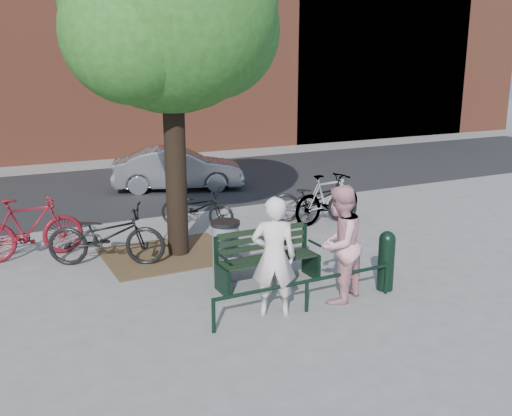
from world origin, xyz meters
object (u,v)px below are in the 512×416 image
person_left (274,257)px  litter_bin (226,250)px  park_bench (266,256)px  parked_car (178,169)px  bollard (386,259)px  person_right (339,244)px  bicycle_c (197,208)px

person_left → litter_bin: bearing=-63.6°
park_bench → parked_car: parked_car is taller
bollard → parked_car: parked_car is taller
person_right → person_left: bearing=-27.0°
bicycle_c → parked_car: parked_car is taller
person_right → bicycle_c: 4.82m
bollard → parked_car: bearing=93.0°
person_right → litter_bin: bearing=-81.8°
parked_car → park_bench: bearing=-169.9°
bollard → park_bench: bearing=144.7°
person_right → litter_bin: person_right is taller
park_bench → person_left: size_ratio=0.97×
park_bench → litter_bin: (-0.51, 0.52, 0.04)m
litter_bin → bollard: bearing=-38.1°
person_right → bollard: bearing=152.8°
person_left → park_bench: bearing=-87.6°
bollard → bicycle_c: bearing=106.4°
person_left → bollard: bearing=-154.6°
park_bench → litter_bin: 0.73m
person_right → bicycle_c: person_right is taller
bicycle_c → bollard: bearing=-119.6°
person_right → bollard: (0.94, -0.00, -0.39)m
person_right → litter_bin: (-1.17, 1.65, -0.40)m
person_right → litter_bin: 2.06m
person_left → litter_bin: size_ratio=1.76×
person_right → bicycle_c: size_ratio=1.05×
person_right → parked_car: size_ratio=0.49×
bollard → litter_bin: litter_bin is taller
person_left → parked_car: bearing=-75.1°
park_bench → litter_bin: size_ratio=1.71×
park_bench → bollard: bollard is taller
litter_bin → bicycle_c: 3.20m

